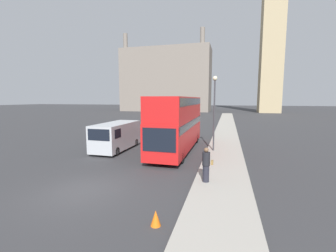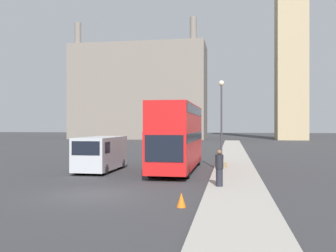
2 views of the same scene
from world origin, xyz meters
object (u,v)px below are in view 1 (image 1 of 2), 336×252
at_px(white_van, 116,136).
at_px(pedestrian, 206,165).
at_px(street_lamp, 214,103).
at_px(red_double_decker_bus, 178,121).

relative_size(white_van, pedestrian, 3.09).
distance_m(pedestrian, street_lamp, 7.82).
xyz_separation_m(red_double_decker_bus, white_van, (-5.11, -1.29, -1.27)).
xyz_separation_m(white_van, street_lamp, (8.08, 1.33, 2.82)).
bearing_deg(white_van, red_double_decker_bus, 14.15).
bearing_deg(street_lamp, red_double_decker_bus, -179.23).
relative_size(red_double_decker_bus, pedestrian, 6.07).
xyz_separation_m(pedestrian, street_lamp, (-0.08, 7.21, 3.03)).
xyz_separation_m(red_double_decker_bus, street_lamp, (2.98, 0.04, 1.55)).
height_order(white_van, pedestrian, white_van).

